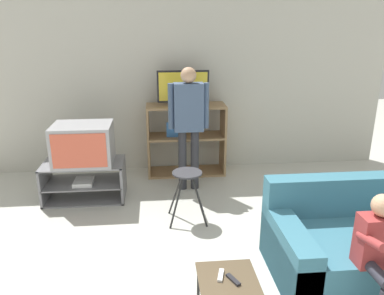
{
  "coord_description": "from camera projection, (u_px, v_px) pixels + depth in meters",
  "views": [
    {
      "loc": [
        -0.33,
        -1.67,
        2.17
      ],
      "look_at": [
        0.04,
        2.15,
        0.9
      ],
      "focal_mm": 35.0,
      "sensor_mm": 36.0,
      "label": 1
    }
  ],
  "objects": [
    {
      "name": "wall_back",
      "position": [
        178.0,
        85.0,
        5.61
      ],
      "size": [
        6.4,
        0.06,
        2.6
      ],
      "color": "beige",
      "rests_on": "ground_plane"
    },
    {
      "name": "tv_stand",
      "position": [
        85.0,
        181.0,
        4.84
      ],
      "size": [
        1.02,
        0.56,
        0.49
      ],
      "color": "slate",
      "rests_on": "ground_plane"
    },
    {
      "name": "television_main",
      "position": [
        83.0,
        144.0,
        4.67
      ],
      "size": [
        0.72,
        0.56,
        0.5
      ],
      "color": "#9E9EA3",
      "rests_on": "tv_stand"
    },
    {
      "name": "media_shelf",
      "position": [
        186.0,
        139.0,
        5.58
      ],
      "size": [
        1.15,
        0.45,
        1.06
      ],
      "color": "#9E7A51",
      "rests_on": "ground_plane"
    },
    {
      "name": "television_flat",
      "position": [
        183.0,
        89.0,
        5.35
      ],
      "size": [
        0.74,
        0.2,
        0.49
      ],
      "color": "black",
      "rests_on": "media_shelf"
    },
    {
      "name": "folding_stool",
      "position": [
        187.0,
        181.0,
        4.21
      ],
      "size": [
        0.44,
        0.38,
        0.6
      ],
      "color": "black",
      "rests_on": "ground_plane"
    },
    {
      "name": "snack_table",
      "position": [
        228.0,
        283.0,
        2.83
      ],
      "size": [
        0.45,
        0.45,
        0.35
      ],
      "color": "brown",
      "rests_on": "ground_plane"
    },
    {
      "name": "remote_control_black",
      "position": [
        233.0,
        280.0,
        2.79
      ],
      "size": [
        0.09,
        0.15,
        0.02
      ],
      "primitive_type": "cube",
      "rotation": [
        0.0,
        0.0,
        0.45
      ],
      "color": "#232328",
      "rests_on": "snack_table"
    },
    {
      "name": "remote_control_white",
      "position": [
        221.0,
        275.0,
        2.84
      ],
      "size": [
        0.07,
        0.15,
        0.02
      ],
      "primitive_type": "cube",
      "rotation": [
        0.0,
        0.0,
        -0.28
      ],
      "color": "silver",
      "rests_on": "snack_table"
    },
    {
      "name": "couch",
      "position": [
        356.0,
        246.0,
        3.36
      ],
      "size": [
        1.51,
        0.97,
        0.81
      ],
      "color": "teal",
      "rests_on": "ground_plane"
    },
    {
      "name": "person_standing_adult",
      "position": [
        189.0,
        117.0,
        4.89
      ],
      "size": [
        0.53,
        0.2,
        1.66
      ],
      "color": "#2D2D33",
      "rests_on": "ground_plane"
    },
    {
      "name": "person_seated_child",
      "position": [
        383.0,
        251.0,
        2.72
      ],
      "size": [
        0.33,
        0.43,
        1.01
      ],
      "color": "#2D2D38",
      "rests_on": "ground_plane"
    }
  ]
}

